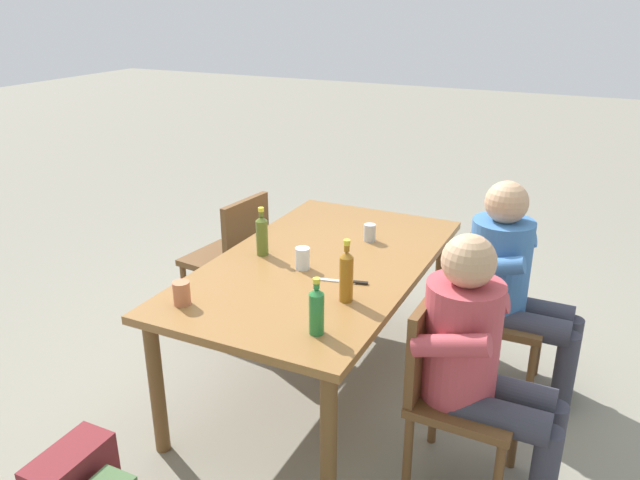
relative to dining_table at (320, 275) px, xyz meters
The scene contains 14 objects.
ground_plane 0.67m from the dining_table, ahead, with size 24.00×24.00×0.00m, color gray.
dining_table is the anchor object (origin of this frame).
chair_far_right 0.93m from the dining_table, 63.43° to the left, with size 0.45×0.45×0.87m.
chair_far_left 0.93m from the dining_table, 116.53° to the left, with size 0.45×0.45×0.87m.
chair_near_left 0.93m from the dining_table, 116.11° to the right, with size 0.49×0.49×0.87m.
person_in_white_shirt 1.02m from the dining_table, 66.11° to the left, with size 0.47×0.61×1.18m.
person_in_plaid_shirt 1.02m from the dining_table, 113.89° to the left, with size 0.47×0.61×1.18m.
bottle_olive 0.38m from the dining_table, 80.93° to the right, with size 0.06×0.06×0.27m.
bottle_green 0.76m from the dining_table, 24.61° to the left, with size 0.06×0.06×0.25m.
bottle_amber 0.50m from the dining_table, 40.59° to the left, with size 0.06×0.06×0.30m.
cup_steel 0.42m from the dining_table, 161.79° to the left, with size 0.07×0.07×0.10m, color #B2B7BC.
cup_glass 0.19m from the dining_table, 18.12° to the right, with size 0.08×0.08×0.11m, color silver.
cup_terracotta 0.80m from the dining_table, 26.42° to the right, with size 0.08×0.08×0.11m, color #BC6B47.
table_knife 0.30m from the dining_table, 52.99° to the left, with size 0.07×0.24×0.01m.
Camera 1 is at (2.68, 1.29, 2.05)m, focal length 34.84 mm.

